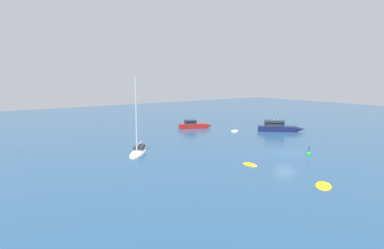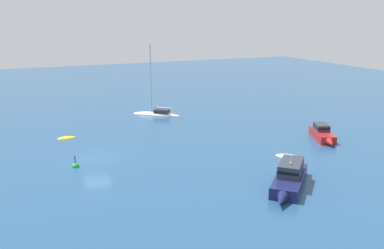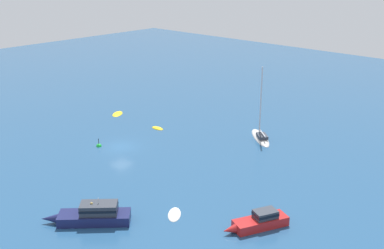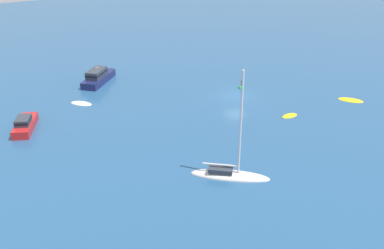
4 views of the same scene
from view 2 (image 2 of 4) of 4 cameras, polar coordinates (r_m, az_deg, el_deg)
name	(u,v)px [view 2 (image 2 of 4)]	position (r m, az deg, el deg)	size (l,w,h in m)	color
ground_plane	(96,158)	(42.11, -12.79, -4.37)	(160.00, 160.00, 0.00)	navy
launch	(289,177)	(35.00, 12.95, -6.91)	(6.78, 6.80, 2.47)	#191E4C
sailboat	(157,114)	(58.74, -4.78, 1.48)	(6.31, 5.75, 10.09)	silver
skiff	(67,138)	(49.46, -16.50, -1.80)	(2.03, 1.00, 0.44)	yellow
skiff_1	(289,157)	(42.33, 12.92, -4.28)	(2.68, 2.85, 0.42)	silver
launch_1	(323,134)	(49.19, 17.14, -1.18)	(3.77, 6.21, 1.57)	#B21E1E
channel_buoy	(75,167)	(40.09, -15.38, -5.49)	(0.70, 0.70, 1.41)	green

